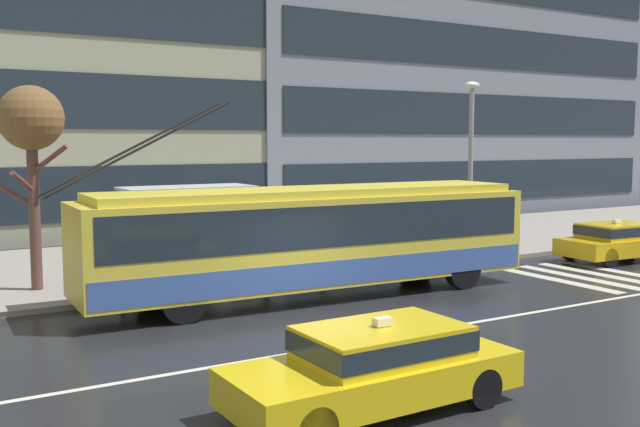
{
  "coord_description": "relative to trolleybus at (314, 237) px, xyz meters",
  "views": [
    {
      "loc": [
        -8.01,
        -13.01,
        4.03
      ],
      "look_at": [
        1.93,
        3.71,
        2.07
      ],
      "focal_mm": 40.7,
      "sensor_mm": 36.0,
      "label": 1
    }
  ],
  "objects": [
    {
      "name": "ground_plane",
      "position": [
        -1.31,
        -2.99,
        -1.56
      ],
      "size": [
        160.0,
        160.0,
        0.0
      ],
      "primitive_type": "plane",
      "color": "#222328"
    },
    {
      "name": "sidewalk_slab",
      "position": [
        -1.31,
        6.6,
        -1.49
      ],
      "size": [
        80.0,
        10.0,
        0.14
      ],
      "primitive_type": "cube",
      "color": "gray",
      "rests_on": "ground_plane"
    },
    {
      "name": "crosswalk_stripe_edge_near",
      "position": [
        7.18,
        -1.69,
        -1.56
      ],
      "size": [
        0.44,
        4.4,
        0.01
      ],
      "primitive_type": "cube",
      "color": "beige",
      "rests_on": "ground_plane"
    },
    {
      "name": "crosswalk_stripe_inner_a",
      "position": [
        8.08,
        -1.69,
        -1.56
      ],
      "size": [
        0.44,
        4.4,
        0.01
      ],
      "primitive_type": "cube",
      "color": "beige",
      "rests_on": "ground_plane"
    },
    {
      "name": "crosswalk_stripe_center",
      "position": [
        8.98,
        -1.69,
        -1.56
      ],
      "size": [
        0.44,
        4.4,
        0.01
      ],
      "primitive_type": "cube",
      "color": "beige",
      "rests_on": "ground_plane"
    },
    {
      "name": "crosswalk_stripe_inner_b",
      "position": [
        9.88,
        -1.69,
        -1.56
      ],
      "size": [
        0.44,
        4.4,
        0.01
      ],
      "primitive_type": "cube",
      "color": "beige",
      "rests_on": "ground_plane"
    },
    {
      "name": "lane_centre_line",
      "position": [
        -1.31,
        -4.19,
        -1.56
      ],
      "size": [
        72.0,
        0.14,
        0.01
      ],
      "primitive_type": "cube",
      "color": "silver",
      "rests_on": "ground_plane"
    },
    {
      "name": "trolleybus",
      "position": [
        0.0,
        0.0,
        0.0
      ],
      "size": [
        12.64,
        2.89,
        4.95
      ],
      "color": "gold",
      "rests_on": "ground_plane"
    },
    {
      "name": "taxi_ahead_of_bus",
      "position": [
        11.66,
        -0.36,
        -0.86
      ],
      "size": [
        4.37,
        2.08,
        1.39
      ],
      "color": "gold",
      "rests_on": "ground_plane"
    },
    {
      "name": "taxi_oncoming_near",
      "position": [
        -3.2,
        -7.35,
        -0.86
      ],
      "size": [
        4.51,
        1.85,
        1.39
      ],
      "color": "yellow",
      "rests_on": "ground_plane"
    },
    {
      "name": "bus_shelter",
      "position": [
        -2.08,
        3.8,
        0.51
      ],
      "size": [
        3.73,
        1.64,
        2.6
      ],
      "color": "gray",
      "rests_on": "sidewalk_slab"
    },
    {
      "name": "pedestrian_at_shelter",
      "position": [
        -4.26,
        2.5,
        -0.41
      ],
      "size": [
        0.46,
        0.46,
        1.7
      ],
      "color": "#272B4E",
      "rests_on": "sidewalk_slab"
    },
    {
      "name": "pedestrian_approaching_curb",
      "position": [
        2.01,
        2.89,
        0.17
      ],
      "size": [
        1.51,
        1.51,
        1.95
      ],
      "color": "#50533C",
      "rests_on": "sidewalk_slab"
    },
    {
      "name": "pedestrian_walking_past",
      "position": [
        -3.16,
        2.67,
        0.14
      ],
      "size": [
        1.28,
        1.28,
        1.95
      ],
      "color": "brown",
      "rests_on": "sidewalk_slab"
    },
    {
      "name": "pedestrian_waiting_by_pole",
      "position": [
        0.56,
        3.75,
        0.21
      ],
      "size": [
        1.37,
        1.37,
        2.0
      ],
      "color": "navy",
      "rests_on": "sidewalk_slab"
    },
    {
      "name": "street_lamp",
      "position": [
        7.36,
        2.23,
        2.09
      ],
      "size": [
        0.6,
        0.32,
        5.83
      ],
      "color": "#929497",
      "rests_on": "sidewalk_slab"
    },
    {
      "name": "street_tree_bare",
      "position": [
        -6.14,
        3.89,
        2.87
      ],
      "size": [
        1.73,
        1.68,
        5.3
      ],
      "color": "brown",
      "rests_on": "sidewalk_slab"
    },
    {
      "name": "office_tower_corner_right",
      "position": [
        18.06,
        19.93,
        10.91
      ],
      "size": [
        26.28,
        14.71,
        24.93
      ],
      "color": "gray",
      "rests_on": "ground_plane"
    }
  ]
}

